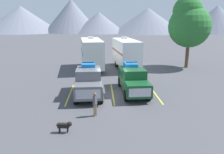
{
  "coord_description": "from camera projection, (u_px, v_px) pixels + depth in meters",
  "views": [
    {
      "loc": [
        -0.96,
        -17.56,
        6.05
      ],
      "look_at": [
        0.0,
        1.49,
        1.2
      ],
      "focal_mm": 36.08,
      "sensor_mm": 36.0,
      "label": 1
    }
  ],
  "objects": [
    {
      "name": "dog",
      "position": [
        65.0,
        125.0,
        12.36
      ],
      "size": [
        0.92,
        0.31,
        0.64
      ],
      "color": "black",
      "rests_on": "ground"
    },
    {
      "name": "lot_stripe_c",
      "position": [
        155.0,
        93.0,
        19.18
      ],
      "size": [
        0.12,
        5.5,
        0.01
      ],
      "primitive_type": "cube",
      "color": "gold",
      "rests_on": "ground"
    },
    {
      "name": "tree_a",
      "position": [
        189.0,
        23.0,
        28.19
      ],
      "size": [
        5.27,
        5.27,
        8.94
      ],
      "color": "brown",
      "rests_on": "ground"
    },
    {
      "name": "camper_trailer_a",
      "position": [
        92.0,
        53.0,
        27.95
      ],
      "size": [
        3.16,
        8.68,
        4.01
      ],
      "color": "silver",
      "rests_on": "ground"
    },
    {
      "name": "pickup_truck_a",
      "position": [
        89.0,
        81.0,
        18.41
      ],
      "size": [
        2.33,
        5.29,
        2.65
      ],
      "color": "#595B60",
      "rests_on": "ground"
    },
    {
      "name": "mountain_ridge",
      "position": [
        96.0,
        19.0,
        106.81
      ],
      "size": [
        140.26,
        42.17,
        16.49
      ],
      "color": "slate",
      "rests_on": "ground"
    },
    {
      "name": "camper_trailer_b",
      "position": [
        126.0,
        52.0,
        28.43
      ],
      "size": [
        3.12,
        8.56,
        3.95
      ],
      "color": "white",
      "rests_on": "ground"
    },
    {
      "name": "lot_stripe_a",
      "position": [
        70.0,
        94.0,
        18.83
      ],
      "size": [
        0.12,
        5.5,
        0.01
      ],
      "primitive_type": "cube",
      "color": "gold",
      "rests_on": "ground"
    },
    {
      "name": "person_a",
      "position": [
        95.0,
        103.0,
        14.39
      ],
      "size": [
        0.29,
        0.3,
        1.58
      ],
      "color": "#726047",
      "rests_on": "ground"
    },
    {
      "name": "lot_stripe_b",
      "position": [
        113.0,
        94.0,
        19.01
      ],
      "size": [
        0.12,
        5.5,
        0.01
      ],
      "primitive_type": "cube",
      "color": "gold",
      "rests_on": "ground"
    },
    {
      "name": "pickup_truck_b",
      "position": [
        133.0,
        79.0,
        19.2
      ],
      "size": [
        2.21,
        5.83,
        2.5
      ],
      "color": "#144723",
      "rests_on": "ground"
    },
    {
      "name": "ground_plane",
      "position": [
        113.0,
        96.0,
        18.54
      ],
      "size": [
        240.0,
        240.0,
        0.0
      ],
      "primitive_type": "plane",
      "color": "#47474C"
    }
  ]
}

